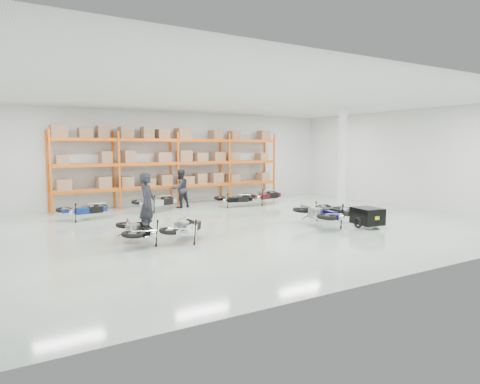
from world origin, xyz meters
TOP-DOWN VIEW (x-y plane):
  - room at (0.00, 0.00)m, footprint 18.00×18.00m
  - pallet_rack at (-0.00, 6.45)m, footprint 11.28×0.98m
  - structural_column at (5.20, 0.50)m, footprint 0.25×0.25m
  - moto_blue_centre at (1.98, -1.73)m, footprint 1.31×2.11m
  - moto_silver_left at (-2.94, -1.32)m, footprint 1.79×1.84m
  - moto_black_far_left at (-4.30, -1.02)m, footprint 1.16×1.88m
  - moto_touring_right at (3.32, -1.07)m, footprint 1.04×1.81m
  - trailer at (3.32, -2.67)m, footprint 0.91×1.68m
  - moto_back_a at (-4.70, 4.11)m, footprint 1.78×1.02m
  - moto_back_b at (-1.58, 4.72)m, footprint 2.02×1.42m
  - moto_back_c at (2.06, 4.19)m, footprint 1.79×1.25m
  - moto_back_d at (3.72, 4.26)m, footprint 1.96×1.13m
  - person_left at (-3.55, 0.18)m, footprint 0.82×0.86m
  - person_back at (-0.23, 5.25)m, footprint 0.97×0.82m

SIDE VIEW (x-z plane):
  - trailer at x=3.32m, z-range 0.06..0.75m
  - moto_back_c at x=2.06m, z-range -0.03..1.02m
  - moto_back_a at x=-4.70m, z-range -0.03..1.07m
  - moto_silver_left at x=-2.94m, z-range -0.03..1.08m
  - moto_touring_right at x=3.32m, z-range -0.03..1.09m
  - moto_black_far_left at x=-4.30m, z-range -0.03..1.11m
  - moto_back_b at x=-1.58m, z-range -0.03..1.15m
  - moto_back_d at x=3.72m, z-range -0.03..1.17m
  - moto_blue_centre at x=1.98m, z-range -0.04..1.24m
  - person_back at x=-0.23m, z-range 0.00..1.77m
  - person_left at x=-3.55m, z-range 0.00..1.98m
  - room at x=0.00m, z-range -6.75..11.25m
  - structural_column at x=5.20m, z-range 0.00..4.50m
  - pallet_rack at x=0.00m, z-range 0.45..4.07m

